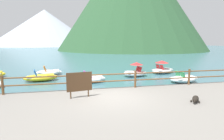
% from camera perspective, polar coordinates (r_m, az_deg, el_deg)
% --- Properties ---
extents(ground_plane, '(200.00, 200.00, 0.00)m').
position_cam_1_polar(ground_plane, '(48.34, -10.15, 5.05)').
color(ground_plane, '#3D6B75').
extents(promenade_dock, '(28.00, 8.00, 0.40)m').
position_cam_1_polar(promenade_dock, '(6.86, 3.85, -15.17)').
color(promenade_dock, gray).
rests_on(promenade_dock, ground).
extents(dock_railing, '(23.92, 0.12, 0.95)m').
position_cam_1_polar(dock_railing, '(10.13, -1.98, -2.69)').
color(dock_railing, brown).
rests_on(dock_railing, promenade_dock).
extents(sign_board, '(1.17, 0.25, 1.19)m').
position_cam_1_polar(sign_board, '(8.68, -9.94, -3.69)').
color(sign_board, beige).
rests_on(sign_board, promenade_dock).
extents(dog_resting, '(0.77, 0.84, 0.26)m').
position_cam_1_polar(dog_resting, '(8.87, 24.16, -8.10)').
color(dog_resting, black).
rests_on(dog_resting, promenade_dock).
extents(pedal_boat_0, '(2.65, 1.61, 0.85)m').
position_cam_1_polar(pedal_boat_0, '(15.20, -20.87, -2.11)').
color(pedal_boat_0, yellow).
rests_on(pedal_boat_0, ground).
extents(pedal_boat_1, '(2.21, 1.38, 1.22)m').
position_cam_1_polar(pedal_boat_1, '(16.12, 7.14, -0.52)').
color(pedal_boat_1, white).
rests_on(pedal_boat_1, ground).
extents(pedal_boat_2, '(2.42, 1.69, 0.82)m').
position_cam_1_polar(pedal_boat_2, '(13.92, -6.48, -2.64)').
color(pedal_boat_2, white).
rests_on(pedal_boat_2, ground).
extents(pedal_boat_3, '(2.44, 1.85, 1.21)m').
position_cam_1_polar(pedal_boat_3, '(18.17, 15.16, 0.31)').
color(pedal_boat_3, white).
rests_on(pedal_boat_3, ground).
extents(pedal_boat_4, '(2.29, 1.61, 0.84)m').
position_cam_1_polar(pedal_boat_4, '(14.66, 21.07, -2.52)').
color(pedal_boat_4, white).
rests_on(pedal_boat_4, ground).
extents(pedal_boat_7, '(2.37, 1.48, 0.80)m').
position_cam_1_polar(pedal_boat_7, '(17.74, -18.63, -0.61)').
color(pedal_boat_7, white).
rests_on(pedal_boat_7, ground).
extents(distant_peak, '(66.96, 66.96, 23.43)m').
position_cam_1_polar(distant_peak, '(132.77, -19.76, 11.99)').
color(distant_peak, '#A8B2C1').
rests_on(distant_peak, ground).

